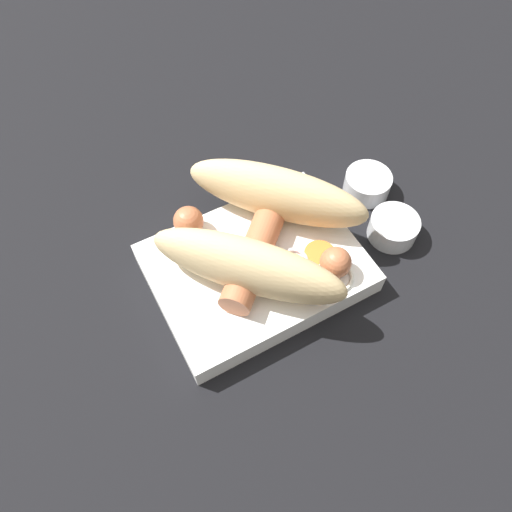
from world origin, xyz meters
TOP-DOWN VIEW (x-y plane):
  - ground_plane at (0.00, 0.00)m, footprint 3.00×3.00m
  - food_tray at (0.00, 0.00)m, footprint 0.21×0.16m
  - bread_roll at (0.02, 0.01)m, footprint 0.23×0.23m
  - sausage at (0.01, 0.01)m, footprint 0.14×0.14m
  - pickled_veggies at (0.05, -0.03)m, footprint 0.07×0.07m
  - condiment_cup_near at (0.15, -0.03)m, footprint 0.05×0.05m
  - condiment_cup_far at (0.17, 0.04)m, footprint 0.05×0.05m

SIDE VIEW (x-z plane):
  - ground_plane at x=0.00m, z-range 0.00..0.00m
  - condiment_cup_near at x=0.15m, z-range 0.00..0.02m
  - condiment_cup_far at x=0.17m, z-range 0.00..0.02m
  - food_tray at x=0.00m, z-range 0.00..0.03m
  - pickled_veggies at x=0.05m, z-range 0.03..0.03m
  - sausage at x=0.01m, z-range 0.03..0.06m
  - bread_roll at x=0.02m, z-range 0.03..0.09m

